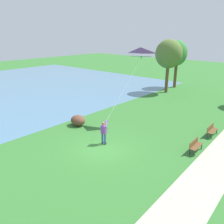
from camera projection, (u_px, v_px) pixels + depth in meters
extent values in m
plane|color=#33702D|center=(102.00, 149.00, 16.79)|extent=(120.00, 120.00, 0.00)
cube|color=teal|center=(3.00, 89.00, 34.77)|extent=(36.00, 44.00, 0.01)
cube|color=#B7AD99|center=(209.00, 173.00, 13.88)|extent=(3.49, 32.06, 0.02)
cube|color=#232328|center=(103.00, 143.00, 17.57)|extent=(0.13, 0.25, 0.06)
cylinder|color=#2D4C8E|center=(102.00, 138.00, 17.42)|extent=(0.14, 0.14, 0.82)
cube|color=#232328|center=(105.00, 144.00, 17.44)|extent=(0.13, 0.25, 0.06)
cylinder|color=#2D4C8E|center=(105.00, 139.00, 17.29)|extent=(0.14, 0.14, 0.82)
cube|color=#753899|center=(104.00, 130.00, 17.13)|extent=(0.42, 0.26, 0.60)
sphere|color=tan|center=(104.00, 124.00, 16.98)|extent=(0.22, 0.22, 0.22)
ellipsoid|color=#4C3319|center=(103.00, 123.00, 16.96)|extent=(0.25, 0.25, 0.13)
cylinder|color=#753899|center=(104.00, 123.00, 17.20)|extent=(0.30, 0.55, 0.43)
cylinder|color=#753899|center=(106.00, 123.00, 17.11)|extent=(0.39, 0.51, 0.43)
sphere|color=tan|center=(107.00, 121.00, 17.24)|extent=(0.10, 0.10, 0.10)
pyramid|color=purple|center=(140.00, 54.00, 19.16)|extent=(2.03, 1.53, 0.58)
cone|color=green|center=(141.00, 58.00, 19.66)|extent=(0.26, 0.26, 0.22)
cylinder|color=black|center=(141.00, 56.00, 19.62)|extent=(1.61, 0.71, 0.02)
cylinder|color=silver|center=(125.00, 87.00, 18.46)|extent=(0.50, 4.86, 4.11)
cube|color=brown|center=(196.00, 146.00, 16.17)|extent=(0.49, 1.51, 0.05)
cube|color=brown|center=(194.00, 142.00, 16.21)|extent=(0.09, 1.50, 0.40)
cube|color=#2D2D33|center=(202.00, 146.00, 16.63)|extent=(0.06, 0.06, 0.45)
cube|color=#2D2D33|center=(197.00, 145.00, 16.82)|extent=(0.06, 0.06, 0.45)
cube|color=#2D2D33|center=(194.00, 153.00, 15.65)|extent=(0.06, 0.06, 0.45)
cube|color=#2D2D33|center=(190.00, 152.00, 15.84)|extent=(0.06, 0.06, 0.45)
cube|color=brown|center=(212.00, 131.00, 18.73)|extent=(0.49, 1.51, 0.05)
cube|color=brown|center=(210.00, 127.00, 18.77)|extent=(0.09, 1.50, 0.40)
cube|color=#2D2D33|center=(217.00, 131.00, 19.19)|extent=(0.06, 0.06, 0.45)
cube|color=#2D2D33|center=(213.00, 130.00, 19.38)|extent=(0.06, 0.06, 0.45)
cube|color=#2D2D33|center=(211.00, 136.00, 18.21)|extent=(0.06, 0.06, 0.45)
cube|color=#2D2D33|center=(207.00, 135.00, 18.40)|extent=(0.06, 0.06, 0.45)
cylinder|color=brown|center=(167.00, 78.00, 32.12)|extent=(0.43, 0.43, 3.91)
ellipsoid|color=#567033|center=(169.00, 54.00, 31.07)|extent=(3.71, 3.10, 3.78)
cylinder|color=brown|center=(175.00, 75.00, 35.25)|extent=(0.44, 0.44, 3.82)
ellipsoid|color=#387F38|center=(177.00, 53.00, 34.23)|extent=(2.84, 3.16, 3.61)
ellipsoid|color=brown|center=(78.00, 120.00, 20.87)|extent=(1.41, 1.17, 0.94)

